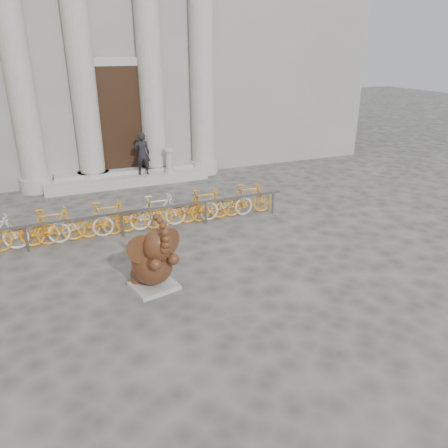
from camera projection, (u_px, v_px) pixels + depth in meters
name	position (u px, v px, depth m)	size (l,w,h in m)	color
ground	(223.00, 312.00, 8.58)	(80.00, 80.00, 0.00)	#474442
classical_building	(92.00, 18.00, 19.07)	(22.00, 10.70, 12.00)	gray
entrance_steps	(128.00, 179.00, 16.54)	(6.00, 1.20, 0.36)	#A8A59E
elephant_statue	(153.00, 261.00, 9.17)	(1.18, 1.41, 1.80)	#A8A59E
bike_rack	(120.00, 217.00, 11.99)	(9.65, 0.53, 1.00)	slate
pedestrian	(142.00, 154.00, 16.21)	(0.58, 0.38, 1.58)	black
balustrade_post	(169.00, 162.00, 16.61)	(0.37, 0.37, 0.90)	#A8A59E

